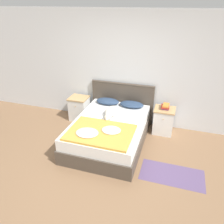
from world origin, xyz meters
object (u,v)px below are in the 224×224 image
object	(u,v)px
dog	(111,112)
nightstand_right	(163,121)
nightstand_left	(79,108)
pillow_left	(108,101)
pillow_right	(132,104)
book_stack	(165,106)
bed	(109,132)

from	to	relation	value
dog	nightstand_right	bearing A→B (deg)	26.28
nightstand_left	dog	distance (m)	1.17
nightstand_left	pillow_left	size ratio (longest dim) A/B	1.09
pillow_right	dog	world-z (taller)	dog
book_stack	pillow_right	bearing A→B (deg)	-179.37
pillow_right	book_stack	bearing A→B (deg)	0.63
nightstand_left	bed	bearing A→B (deg)	-36.20
pillow_right	dog	xyz separation A→B (m)	(-0.32, -0.53, 0.02)
nightstand_left	book_stack	xyz separation A→B (m)	(2.05, 0.02, 0.34)
nightstand_left	pillow_right	xyz separation A→B (m)	(1.31, 0.01, 0.29)
pillow_left	nightstand_left	bearing A→B (deg)	-178.89
pillow_right	book_stack	size ratio (longest dim) A/B	2.38
nightstand_left	book_stack	world-z (taller)	book_stack
nightstand_right	pillow_right	world-z (taller)	pillow_right
bed	nightstand_right	xyz separation A→B (m)	(1.03, 0.75, 0.04)
bed	nightstand_left	xyz separation A→B (m)	(-1.03, 0.75, 0.04)
bed	pillow_right	bearing A→B (deg)	69.44
nightstand_right	pillow_right	bearing A→B (deg)	178.89
bed	pillow_right	world-z (taller)	pillow_right
nightstand_left	pillow_right	distance (m)	1.34
dog	pillow_left	bearing A→B (deg)	115.76
bed	book_stack	distance (m)	1.34
nightstand_left	book_stack	bearing A→B (deg)	0.63
nightstand_right	book_stack	bearing A→B (deg)	83.20
book_stack	pillow_left	bearing A→B (deg)	-179.64
nightstand_right	pillow_left	bearing A→B (deg)	179.37
nightstand_left	pillow_right	bearing A→B (deg)	0.63
bed	pillow_left	distance (m)	0.88
bed	nightstand_left	world-z (taller)	nightstand_left
nightstand_left	pillow_right	world-z (taller)	pillow_right
bed	dog	xyz separation A→B (m)	(-0.03, 0.23, 0.34)
dog	book_stack	size ratio (longest dim) A/B	2.83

